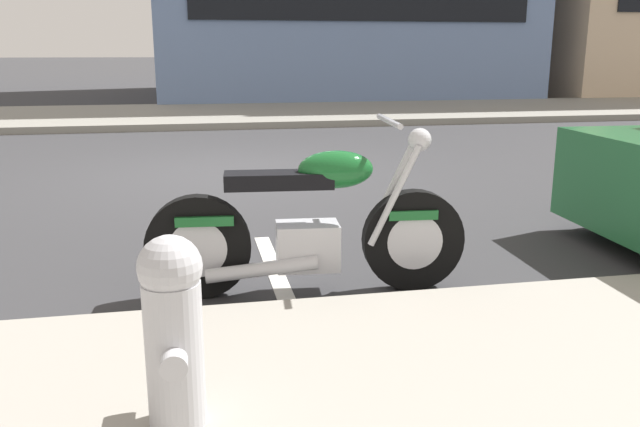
# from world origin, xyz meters

# --- Properties ---
(ground_plane) EXTENTS (260.00, 260.00, 0.00)m
(ground_plane) POSITION_xyz_m (0.00, 0.00, 0.00)
(ground_plane) COLOR #333335
(parking_stall_stripe) EXTENTS (0.12, 2.20, 0.01)m
(parking_stall_stripe) POSITION_xyz_m (0.00, -4.13, 0.00)
(parking_stall_stripe) COLOR silver
(parking_stall_stripe) RESTS_ON ground
(parked_motorcycle) EXTENTS (2.06, 0.62, 1.13)m
(parked_motorcycle) POSITION_xyz_m (0.18, -4.38, 0.44)
(parked_motorcycle) COLOR black
(parked_motorcycle) RESTS_ON ground
(fire_hydrant) EXTENTS (0.24, 0.36, 0.76)m
(fire_hydrant) POSITION_xyz_m (-0.65, -6.04, 0.54)
(fire_hydrant) COLOR #B7B7BC
(fire_hydrant) RESTS_ON sidewalk_near_curb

